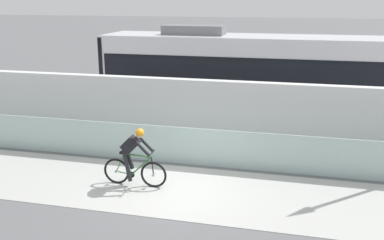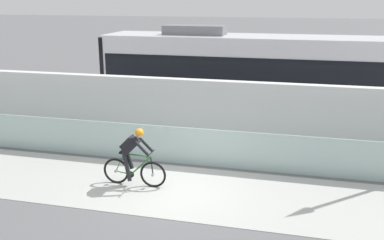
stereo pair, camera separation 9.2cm
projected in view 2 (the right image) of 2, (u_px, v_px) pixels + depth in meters
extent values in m
plane|color=slate|center=(172.00, 189.00, 11.53)|extent=(200.00, 200.00, 0.00)
cube|color=beige|center=(172.00, 189.00, 11.53)|extent=(32.00, 3.20, 0.01)
cube|color=#ADC6C1|center=(189.00, 146.00, 13.10)|extent=(32.00, 0.05, 1.15)
cube|color=white|center=(203.00, 113.00, 14.63)|extent=(32.00, 0.36, 2.27)
cube|color=#595654|center=(216.00, 125.00, 17.25)|extent=(32.00, 0.08, 0.01)
cube|color=#595654|center=(223.00, 116.00, 18.59)|extent=(32.00, 0.08, 0.01)
cube|color=silver|center=(244.00, 76.00, 17.19)|extent=(11.00, 2.50, 3.10)
cube|color=black|center=(244.00, 67.00, 17.09)|extent=(10.56, 2.54, 1.04)
cube|color=#19599E|center=(243.00, 109.00, 17.56)|extent=(10.78, 2.53, 0.28)
cube|color=slate|center=(195.00, 30.00, 17.18)|extent=(2.40, 1.10, 0.36)
cube|color=#232326|center=(159.00, 108.00, 18.43)|extent=(1.40, 1.88, 0.20)
cylinder|color=black|center=(154.00, 114.00, 17.78)|extent=(0.60, 0.10, 0.60)
cylinder|color=black|center=(164.00, 106.00, 19.12)|extent=(0.60, 0.10, 0.60)
cube|color=#232326|center=(334.00, 119.00, 16.78)|extent=(1.40, 1.88, 0.20)
cylinder|color=black|center=(335.00, 126.00, 16.13)|extent=(0.60, 0.10, 0.60)
cylinder|color=black|center=(333.00, 116.00, 17.47)|extent=(0.60, 0.10, 0.60)
cube|color=black|center=(115.00, 70.00, 18.46)|extent=(0.16, 2.54, 2.94)
torus|color=black|center=(153.00, 175.00, 11.55)|extent=(0.72, 0.06, 0.72)
cylinder|color=#99999E|center=(153.00, 175.00, 11.55)|extent=(0.07, 0.10, 0.07)
torus|color=black|center=(116.00, 171.00, 11.80)|extent=(0.72, 0.06, 0.72)
cylinder|color=#99999E|center=(116.00, 171.00, 11.80)|extent=(0.07, 0.10, 0.07)
cylinder|color=#337233|center=(141.00, 166.00, 11.57)|extent=(0.60, 0.04, 0.58)
cylinder|color=#337233|center=(127.00, 164.00, 11.66)|extent=(0.22, 0.04, 0.59)
cylinder|color=#337233|center=(137.00, 155.00, 11.51)|extent=(0.76, 0.04, 0.07)
cylinder|color=#337233|center=(123.00, 173.00, 11.76)|extent=(0.43, 0.03, 0.09)
cylinder|color=#337233|center=(120.00, 162.00, 11.70)|extent=(0.27, 0.02, 0.53)
cylinder|color=black|center=(152.00, 166.00, 11.49)|extent=(0.08, 0.03, 0.49)
cube|color=black|center=(124.00, 153.00, 11.59)|extent=(0.24, 0.10, 0.05)
cylinder|color=black|center=(151.00, 153.00, 11.40)|extent=(0.03, 0.58, 0.03)
cylinder|color=#262628|center=(131.00, 174.00, 11.71)|extent=(0.18, 0.02, 0.18)
cube|color=black|center=(131.00, 146.00, 11.48)|extent=(0.50, 0.28, 0.51)
cube|color=black|center=(128.00, 142.00, 11.48)|extent=(0.38, 0.30, 0.38)
sphere|color=beige|center=(139.00, 134.00, 11.33)|extent=(0.20, 0.20, 0.20)
sphere|color=orange|center=(139.00, 133.00, 11.32)|extent=(0.23, 0.23, 0.23)
cylinder|color=black|center=(142.00, 149.00, 11.25)|extent=(0.41, 0.08, 0.41)
cylinder|color=black|center=(146.00, 145.00, 11.55)|extent=(0.41, 0.08, 0.41)
cylinder|color=black|center=(127.00, 167.00, 11.58)|extent=(0.25, 0.11, 0.79)
cylinder|color=black|center=(129.00, 160.00, 11.71)|extent=(0.25, 0.11, 0.52)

